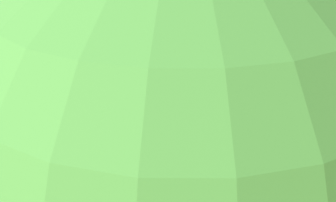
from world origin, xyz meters
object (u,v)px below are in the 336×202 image
(passenger_car, at_px, (208,121))
(park_bench, at_px, (247,63))
(locomotive, at_px, (136,93))
(conductor_person, at_px, (118,96))
(oak_tree_near, at_px, (178,155))

(passenger_car, distance_m, park_bench, 3.18)
(locomotive, height_order, park_bench, locomotive)
(conductor_person, height_order, park_bench, conductor_person)
(park_bench, xyz_separation_m, oak_tree_near, (-7.05, -3.11, 2.30))
(locomotive, relative_size, conductor_person, 0.89)
(park_bench, relative_size, oak_tree_near, 0.34)
(locomotive, relative_size, oak_tree_near, 0.36)
(locomotive, bearing_deg, oak_tree_near, -134.85)
(park_bench, distance_m, oak_tree_near, 8.04)
(locomotive, bearing_deg, passenger_car, -90.00)
(passenger_car, distance_m, conductor_person, 1.69)
(locomotive, distance_m, conductor_person, 1.26)
(passenger_car, xyz_separation_m, oak_tree_near, (-3.99, -2.25, 2.29))
(passenger_car, bearing_deg, locomotive, 90.00)
(locomotive, relative_size, passenger_car, 0.72)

